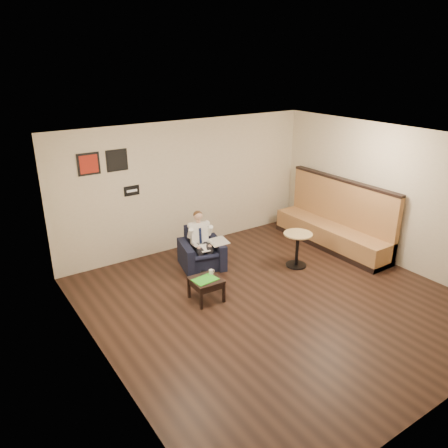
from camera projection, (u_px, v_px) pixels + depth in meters
ground at (275, 301)px, 7.66m from camera, size 6.00×6.00×0.00m
wall_back at (188, 185)px, 9.47m from camera, size 6.00×0.02×2.80m
wall_left at (100, 275)px, 5.58m from camera, size 0.02×6.00×2.80m
wall_right at (393, 196)px, 8.72m from camera, size 0.02×6.00×2.80m
ceiling at (283, 142)px, 6.65m from camera, size 6.00×6.00×0.02m
seating_sign at (132, 191)px, 8.74m from camera, size 0.32×0.02×0.20m
art_print_left at (89, 164)px, 8.09m from camera, size 0.42×0.03×0.42m
art_print_right at (117, 160)px, 8.38m from camera, size 0.42×0.03×0.42m
armchair at (202, 249)px, 8.79m from camera, size 0.99×0.99×0.79m
seated_man at (203, 244)px, 8.65m from camera, size 0.69×0.87×1.08m
lap_papers at (204, 248)px, 8.60m from camera, size 0.22×0.29×0.01m
newspaper at (218, 241)px, 8.77m from camera, size 0.42×0.49×0.01m
side_table at (206, 289)px, 7.63m from camera, size 0.52×0.52×0.41m
green_folder at (205, 280)px, 7.53m from camera, size 0.44×0.33×0.01m
coffee_mug at (211, 272)px, 7.71m from camera, size 0.08×0.08×0.09m
smartphone at (204, 275)px, 7.70m from camera, size 0.14×0.09×0.01m
banquette at (333, 215)px, 9.62m from camera, size 0.70×2.92×1.49m
cafe_table at (297, 250)px, 8.83m from camera, size 0.67×0.67×0.72m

